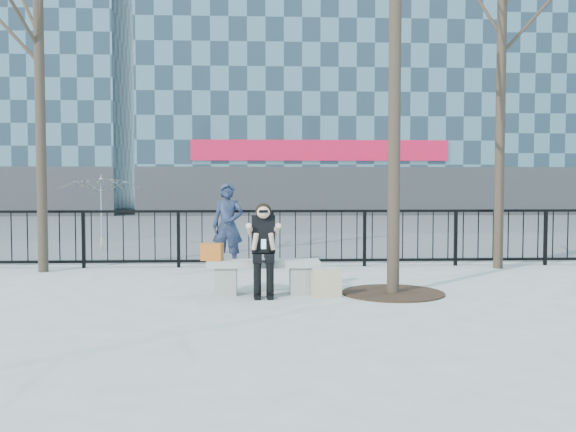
{
  "coord_description": "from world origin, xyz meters",
  "views": [
    {
      "loc": [
        -0.09,
        -9.35,
        1.63
      ],
      "look_at": [
        0.4,
        0.8,
        1.1
      ],
      "focal_mm": 40.0,
      "sensor_mm": 36.0,
      "label": 1
    }
  ],
  "objects": [
    {
      "name": "railing",
      "position": [
        0.0,
        3.0,
        0.55
      ],
      "size": [
        14.0,
        0.06,
        1.1
      ],
      "color": "black",
      "rests_on": "ground"
    },
    {
      "name": "tree_grate",
      "position": [
        1.9,
        -0.1,
        0.01
      ],
      "size": [
        1.5,
        1.5,
        0.02
      ],
      "primitive_type": "cylinder",
      "color": "black",
      "rests_on": "ground"
    },
    {
      "name": "seated_woman",
      "position": [
        0.0,
        -0.16,
        0.67
      ],
      "size": [
        0.5,
        0.64,
        1.34
      ],
      "color": "black",
      "rests_on": "ground"
    },
    {
      "name": "street_surface",
      "position": [
        0.0,
        15.0,
        0.0
      ],
      "size": [
        60.0,
        23.0,
        0.01
      ],
      "primitive_type": "cube",
      "color": "#474747",
      "rests_on": "ground"
    },
    {
      "name": "shopping_bag",
      "position": [
        0.9,
        -0.32,
        0.19
      ],
      "size": [
        0.43,
        0.2,
        0.39
      ],
      "primitive_type": "cube",
      "rotation": [
        0.0,
        0.0,
        0.13
      ],
      "color": "#D0B293",
      "rests_on": "ground"
    },
    {
      "name": "standing_man",
      "position": [
        -0.64,
        2.75,
        0.81
      ],
      "size": [
        0.64,
        0.47,
        1.63
      ],
      "primitive_type": "imported",
      "rotation": [
        0.0,
        0.0,
        -0.13
      ],
      "color": "black",
      "rests_on": "ground"
    },
    {
      "name": "handbag",
      "position": [
        -0.75,
        0.02,
        0.62
      ],
      "size": [
        0.34,
        0.23,
        0.26
      ],
      "primitive_type": "cube",
      "rotation": [
        0.0,
        0.0,
        -0.28
      ],
      "color": "#B35016",
      "rests_on": "bench_main"
    },
    {
      "name": "tree_left",
      "position": [
        -4.0,
        2.5,
        4.86
      ],
      "size": [
        2.8,
        2.8,
        6.5
      ],
      "color": "black",
      "rests_on": "ground"
    },
    {
      "name": "vendor_umbrella",
      "position": [
        -3.88,
        6.29,
        0.92
      ],
      "size": [
        2.64,
        2.66,
        1.83
      ],
      "primitive_type": "imported",
      "rotation": [
        0.0,
        0.0,
        -0.41
      ],
      "color": "gold",
      "rests_on": "ground"
    },
    {
      "name": "ground",
      "position": [
        0.0,
        0.0,
        0.0
      ],
      "size": [
        120.0,
        120.0,
        0.0
      ],
      "primitive_type": "plane",
      "color": "gray",
      "rests_on": "ground"
    },
    {
      "name": "bench_main",
      "position": [
        0.0,
        0.0,
        0.3
      ],
      "size": [
        1.65,
        0.46,
        0.49
      ],
      "color": "gray",
      "rests_on": "ground"
    }
  ]
}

